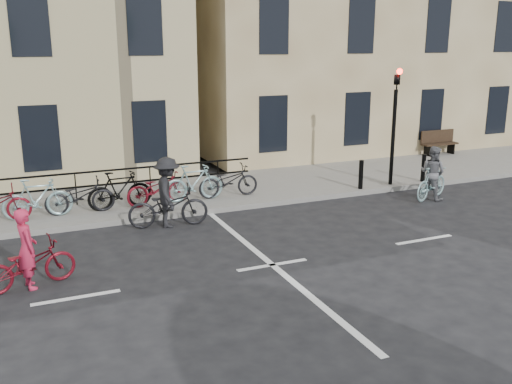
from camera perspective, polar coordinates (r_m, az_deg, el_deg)
name	(u,v)px	position (r m, az deg, el deg)	size (l,w,h in m)	color
ground	(272,265)	(12.17, 1.64, -7.32)	(120.00, 120.00, 0.00)	black
sidewalk	(51,209)	(16.84, -19.83, -1.61)	(46.00, 4.00, 0.15)	slate
building_east	(333,5)	(27.03, 7.69, 18.05)	(14.00, 10.00, 12.00)	#9D875F
traffic_light	(395,112)	(18.35, 13.71, 7.75)	(0.18, 0.30, 3.90)	black
bollard_east	(361,175)	(17.91, 10.45, 1.73)	(0.14, 0.14, 0.90)	black
bollard_west	(423,168)	(19.32, 16.39, 2.33)	(0.14, 0.14, 0.90)	black
bench	(438,141)	(24.21, 17.78, 4.84)	(1.60, 0.41, 0.97)	black
parked_bikes	(80,195)	(15.81, -17.23, -0.28)	(10.40, 1.23, 1.05)	black
cyclist_pink	(28,261)	(11.76, -21.83, -6.38)	(1.86, 0.99, 1.58)	maroon
cyclist_grey	(432,178)	(17.77, 17.19, 1.37)	(1.71, 1.06, 1.61)	#8DB5B8
cyclist_dark	(168,200)	(14.59, -8.81, -0.75)	(2.10, 1.25, 1.80)	black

